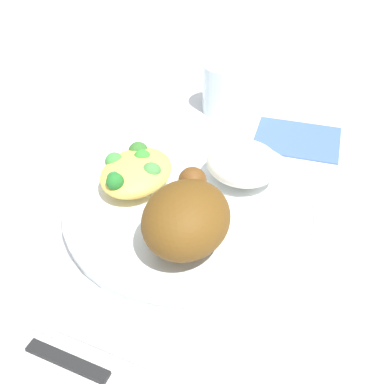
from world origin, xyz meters
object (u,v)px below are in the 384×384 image
Objects in this scene: knife at (31,344)px; water_glass at (224,88)px; roasted_chicken at (186,217)px; mac_cheese_with_broccoli at (135,171)px; fork at (87,339)px; rice_pile at (243,163)px; napkin at (297,139)px; plate at (192,205)px.

water_glass reaches higher than knife.
water_glass is (0.46, 0.00, 0.03)m from knife.
roasted_chicken is 1.10× the size of mac_cheese_with_broccoli.
roasted_chicken is at bearing -15.34° from fork.
rice_pile is 0.46× the size of knife.
knife is (-0.29, 0.09, -0.04)m from rice_pile.
mac_cheese_with_broccoli is 0.23m from knife.
roasted_chicken is 0.90× the size of napkin.
napkin is (0.20, -0.07, -0.01)m from plate.
napkin is at bearing -11.54° from fork.
mac_cheese_with_broccoli is (0.07, 0.10, -0.02)m from roasted_chicken.
plate is at bearing 160.88° from napkin.
water_glass is (0.24, -0.02, 0.00)m from mac_cheese_with_broccoli.
roasted_chicken reaches higher than fork.
fork is (-0.13, 0.04, -0.05)m from roasted_chicken.
plate is at bearing -3.22° from fork.
knife is 0.46m from water_glass.
rice_pile is 0.20m from water_glass.
rice_pile is 0.90× the size of mac_cheese_with_broccoli.
water_glass is at bearing 74.63° from napkin.
napkin is (0.43, -0.12, -0.00)m from knife.
mac_cheese_with_broccoli reaches higher than fork.
mac_cheese_with_broccoli is 0.52× the size of knife.
mac_cheese_with_broccoli is 0.69× the size of fork.
plate is 0.23m from knife.
water_glass is (0.24, 0.06, 0.03)m from plate.
roasted_chicken is at bearing -123.58° from mac_cheese_with_broccoli.
plate is at bearing -89.49° from mac_cheese_with_broccoli.
rice_pile is at bearing -17.63° from knife.
napkin is at bearing -105.37° from water_glass.
mac_cheese_with_broccoli is at bearing 5.45° from knife.
roasted_chicken is at bearing -26.27° from knife.
roasted_chicken is 0.57× the size of knife.
rice_pile is 0.62× the size of fork.
roasted_chicken is 0.32m from water_glass.
napkin is (0.40, -0.08, -0.00)m from fork.
rice_pile is at bearing -151.78° from water_glass.
napkin is (0.21, -0.14, -0.03)m from mac_cheese_with_broccoli.
roasted_chicken is 0.12m from mac_cheese_with_broccoli.
roasted_chicken is 0.13m from rice_pile.
rice_pile is 1.15× the size of water_glass.
plate is at bearing -166.54° from water_glass.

